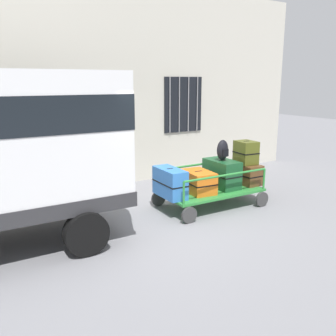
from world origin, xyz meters
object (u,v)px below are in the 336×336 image
Objects in this scene: suitcase_left_bottom at (170,183)px; suitcase_midleft_bottom at (198,182)px; suitcase_midright_middle at (246,152)px; backpack at (223,150)px; luggage_cart at (210,192)px; suitcase_midright_bottom at (246,174)px; suitcase_center_bottom at (222,174)px.

suitcase_left_bottom is 1.06× the size of suitcase_midleft_bottom.
backpack is (-0.68, -0.01, 0.12)m from suitcase_midright_middle.
luggage_cart is at bearing 2.84° from suitcase_midleft_bottom.
suitcase_midleft_bottom is 1.57× the size of suitcase_midright_middle.
suitcase_left_bottom reaches higher than luggage_cart.
suitcase_midleft_bottom is at bearing -178.43° from suitcase_midright_middle.
suitcase_midleft_bottom is (0.66, -0.05, -0.06)m from suitcase_left_bottom.
suitcase_left_bottom reaches higher than suitcase_midright_bottom.
suitcase_midleft_bottom is at bearing -4.24° from suitcase_left_bottom.
backpack is at bearing -1.15° from suitcase_left_bottom.
suitcase_midleft_bottom is 1.41m from suitcase_midright_middle.
suitcase_midright_middle is at bearing 1.15° from luggage_cart.
suitcase_center_bottom reaches higher than suitcase_left_bottom.
suitcase_midright_middle is at bearing 1.13° from backpack.
backpack is at bearing 1.19° from luggage_cart.
suitcase_midleft_bottom is 1.83× the size of backpack.
suitcase_left_bottom is at bearing 175.76° from suitcase_midleft_bottom.
backpack reaches higher than suitcase_midleft_bottom.
suitcase_center_bottom is 1.92× the size of backpack.
suitcase_midleft_bottom is 0.88m from backpack.
luggage_cart is 1.25m from suitcase_midright_middle.
suitcase_midright_middle is (0.99, 0.02, 0.77)m from luggage_cart.
suitcase_midright_middle is 1.17× the size of backpack.
backpack is (0.64, 0.02, 0.60)m from suitcase_midleft_bottom.
suitcase_midright_middle reaches higher than suitcase_midleft_bottom.
backpack reaches higher than suitcase_midright_bottom.
suitcase_midright_bottom is 1.39× the size of suitcase_midright_middle.
suitcase_midright_bottom is (0.66, -0.05, -0.08)m from suitcase_center_bottom.
suitcase_midright_bottom reaches higher than suitcase_midleft_bottom.
suitcase_midright_bottom is at bearing -1.02° from luggage_cart.
backpack is (-0.02, -0.03, 0.52)m from suitcase_center_bottom.
suitcase_left_bottom is at bearing 178.85° from backpack.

